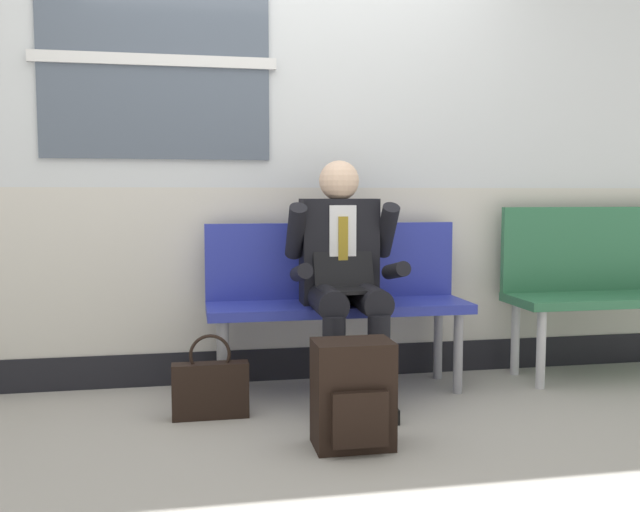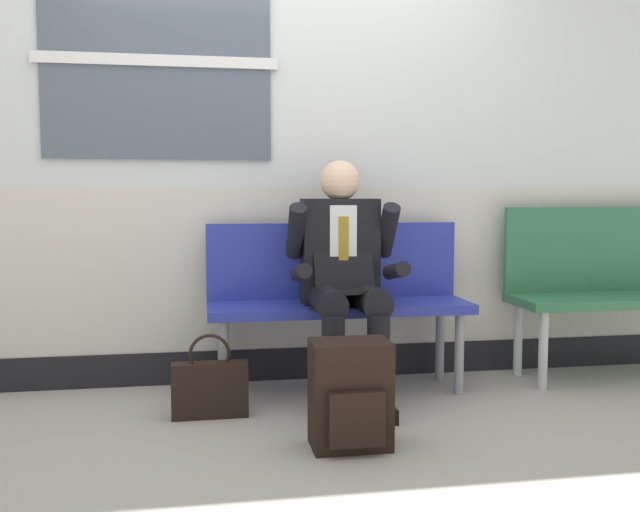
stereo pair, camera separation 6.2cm
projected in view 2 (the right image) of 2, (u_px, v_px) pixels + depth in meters
ground_plane at (295, 410)px, 3.38m from camera, size 18.00×18.00×0.00m
station_wall at (277, 99)px, 3.85m from camera, size 5.20×0.17×3.20m
bench_with_person at (337, 291)px, 3.72m from camera, size 1.39×0.42×0.90m
bench_empty at (612, 280)px, 4.00m from camera, size 1.24×0.42×0.98m
person_seated at (344, 273)px, 3.52m from camera, size 0.57×0.70×1.23m
backpack at (351, 395)px, 2.86m from camera, size 0.33×0.26×0.45m
handbag at (210, 388)px, 3.26m from camera, size 0.36×0.09×0.40m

